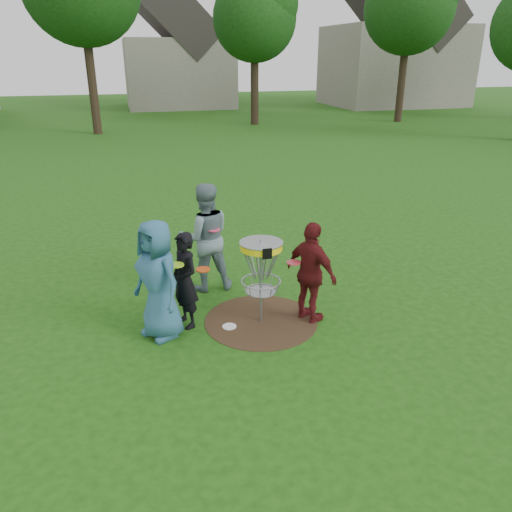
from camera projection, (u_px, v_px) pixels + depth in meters
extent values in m
plane|color=#19470F|center=(261.00, 321.00, 7.94)|extent=(100.00, 100.00, 0.00)
cylinder|color=#47331E|center=(261.00, 321.00, 7.94)|extent=(1.80, 1.80, 0.01)
imported|color=#2D5E7D|center=(158.00, 280.00, 7.22)|extent=(0.97, 1.06, 1.82)
imported|color=black|center=(185.00, 281.00, 7.56)|extent=(0.55, 0.65, 1.52)
imported|color=slate|center=(205.00, 237.00, 8.71)|extent=(0.95, 0.74, 1.94)
imported|color=#5D1517|center=(311.00, 273.00, 7.68)|extent=(0.80, 1.03, 1.63)
cylinder|color=white|center=(229.00, 327.00, 7.76)|extent=(0.22, 0.22, 0.02)
cylinder|color=#9EA0A5|center=(261.00, 282.00, 7.68)|extent=(0.05, 0.05, 1.38)
cylinder|color=yellow|center=(261.00, 246.00, 7.46)|extent=(0.64, 0.64, 0.10)
cylinder|color=#9EA0A5|center=(261.00, 242.00, 7.44)|extent=(0.66, 0.66, 0.01)
cube|color=black|center=(267.00, 254.00, 7.17)|extent=(0.14, 0.02, 0.16)
torus|color=#9EA0A5|center=(261.00, 281.00, 7.68)|extent=(0.62, 0.62, 0.02)
torus|color=#9EA0A5|center=(261.00, 290.00, 7.74)|extent=(0.50, 0.50, 0.02)
cylinder|color=#9EA0A5|center=(261.00, 291.00, 7.74)|extent=(0.44, 0.44, 0.01)
cylinder|color=#99DA18|center=(177.00, 265.00, 7.21)|extent=(0.22, 0.22, 0.02)
cylinder|color=#DD4B12|center=(203.00, 269.00, 7.52)|extent=(0.22, 0.22, 0.02)
cylinder|color=#FF436B|center=(214.00, 230.00, 8.43)|extent=(0.22, 0.22, 0.02)
cylinder|color=#DB3949|center=(294.00, 262.00, 7.60)|extent=(0.22, 0.22, 0.02)
cylinder|color=#38281C|center=(93.00, 88.00, 25.59)|extent=(0.46, 0.46, 4.62)
cylinder|color=#38281C|center=(255.00, 91.00, 29.25)|extent=(0.46, 0.46, 3.78)
sphere|color=#164211|center=(255.00, 18.00, 27.79)|extent=(4.68, 4.68, 4.68)
cylinder|color=#38281C|center=(401.00, 86.00, 30.43)|extent=(0.46, 0.46, 4.20)
sphere|color=#164211|center=(409.00, 8.00, 28.81)|extent=(5.20, 5.20, 5.20)
cube|color=gray|center=(178.00, 73.00, 39.03)|extent=(8.00, 7.00, 5.00)
cube|color=#2D2826|center=(175.00, 18.00, 37.55)|extent=(6.11, 7.14, 6.11)
cube|color=gray|center=(393.00, 66.00, 40.24)|extent=(10.00, 8.00, 6.00)
cube|color=#2D2826|center=(400.00, 0.00, 38.43)|extent=(7.64, 8.16, 7.64)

